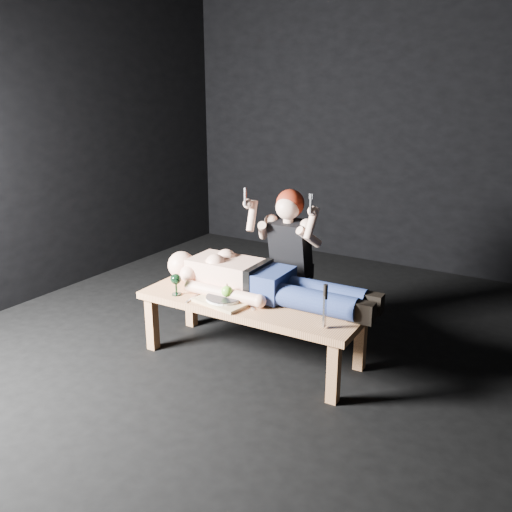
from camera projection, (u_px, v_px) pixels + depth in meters
name	position (u px, v px, depth m)	size (l,w,h in m)	color
ground	(286.00, 357.00, 3.85)	(5.00, 5.00, 0.00)	black
back_wall	(405.00, 123.00, 5.44)	(5.00, 5.00, 0.00)	black
table	(252.00, 329.00, 3.76)	(1.57, 0.59, 0.45)	tan
lying_man	(265.00, 278.00, 3.71)	(1.61, 0.49, 0.27)	#DDA78D
kneeling_woman	(294.00, 259.00, 4.13)	(0.62, 0.70, 1.17)	black
serving_tray	(224.00, 301.00, 3.64)	(0.37, 0.26, 0.02)	tan
plate	(224.00, 298.00, 3.64)	(0.24, 0.24, 0.02)	white
apple	(227.00, 291.00, 3.62)	(0.08, 0.08, 0.08)	green
goblet	(176.00, 284.00, 3.76)	(0.08, 0.08, 0.16)	black
fork_flat	(192.00, 299.00, 3.70)	(0.01, 0.17, 0.01)	#B2B2B7
knife_flat	(241.00, 309.00, 3.53)	(0.01, 0.17, 0.01)	#B2B2B7
spoon_flat	(249.00, 306.00, 3.58)	(0.01, 0.17, 0.01)	#B2B2B7
carving_knife	(325.00, 307.00, 3.21)	(0.04, 0.04, 0.28)	#B2B2B7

